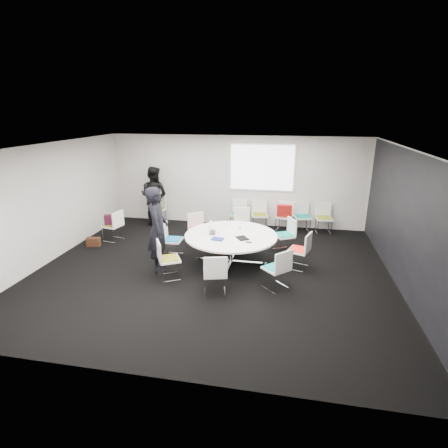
% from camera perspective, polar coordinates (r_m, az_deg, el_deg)
% --- Properties ---
extents(room_shell, '(8.08, 7.08, 2.88)m').
position_cam_1_polar(room_shell, '(7.66, -1.33, 1.97)').
color(room_shell, black).
rests_on(room_shell, ground).
extents(conference_table, '(2.18, 2.18, 0.73)m').
position_cam_1_polar(conference_table, '(8.30, 1.14, -3.01)').
color(conference_table, silver).
rests_on(conference_table, ground).
extents(projection_screen, '(1.90, 0.03, 1.35)m').
position_cam_1_polar(projection_screen, '(10.81, 6.22, 9.12)').
color(projection_screen, white).
rests_on(projection_screen, room_shell).
extents(chair_ring_a, '(0.57, 0.58, 0.88)m').
position_cam_1_polar(chair_ring_a, '(8.33, 12.12, -5.30)').
color(chair_ring_a, silver).
rests_on(chair_ring_a, ground).
extents(chair_ring_b, '(0.61, 0.62, 0.88)m').
position_cam_1_polar(chair_ring_b, '(9.22, 9.81, -2.82)').
color(chair_ring_b, silver).
rests_on(chair_ring_b, ground).
extents(chair_ring_c, '(0.51, 0.50, 0.88)m').
position_cam_1_polar(chair_ring_c, '(9.97, 2.83, -0.93)').
color(chair_ring_c, silver).
rests_on(chair_ring_c, ground).
extents(chair_ring_d, '(0.64, 0.64, 0.88)m').
position_cam_1_polar(chair_ring_d, '(9.52, -4.15, -1.90)').
color(chair_ring_d, silver).
rests_on(chair_ring_d, ground).
extents(chair_ring_e, '(0.46, 0.47, 0.88)m').
position_cam_1_polar(chair_ring_e, '(8.86, -8.42, -3.62)').
color(chair_ring_e, silver).
rests_on(chair_ring_e, ground).
extents(chair_ring_f, '(0.62, 0.62, 0.88)m').
position_cam_1_polar(chair_ring_f, '(7.78, -8.99, -6.85)').
color(chair_ring_f, silver).
rests_on(chair_ring_f, ground).
extents(chair_ring_g, '(0.56, 0.55, 0.88)m').
position_cam_1_polar(chair_ring_g, '(7.07, -1.45, -9.31)').
color(chair_ring_g, silver).
rests_on(chair_ring_g, ground).
extents(chair_ring_h, '(0.64, 0.64, 0.88)m').
position_cam_1_polar(chair_ring_h, '(7.35, 8.51, -8.40)').
color(chair_ring_h, silver).
rests_on(chair_ring_h, ground).
extents(chair_back_a, '(0.48, 0.47, 0.88)m').
position_cam_1_polar(chair_back_a, '(10.91, 2.36, 0.79)').
color(chair_back_a, silver).
rests_on(chair_back_a, ground).
extents(chair_back_b, '(0.53, 0.52, 0.88)m').
position_cam_1_polar(chair_back_b, '(10.85, 5.80, 0.60)').
color(chair_back_b, silver).
rests_on(chair_back_b, ground).
extents(chair_back_c, '(0.55, 0.55, 0.88)m').
position_cam_1_polar(chair_back_c, '(10.82, 9.78, 0.37)').
color(chair_back_c, silver).
rests_on(chair_back_c, ground).
extents(chair_back_d, '(0.55, 0.54, 0.88)m').
position_cam_1_polar(chair_back_d, '(10.87, 12.59, 0.28)').
color(chair_back_d, silver).
rests_on(chair_back_d, ground).
extents(chair_back_e, '(0.51, 0.50, 0.88)m').
position_cam_1_polar(chair_back_e, '(10.90, 15.94, 0.05)').
color(chair_back_e, silver).
rests_on(chair_back_e, ground).
extents(chair_spare_left, '(0.54, 0.54, 0.88)m').
position_cam_1_polar(chair_spare_left, '(10.31, -17.57, -1.14)').
color(chair_spare_left, silver).
rests_on(chair_spare_left, ground).
extents(chair_person_back, '(0.59, 0.59, 0.88)m').
position_cam_1_polar(chair_person_back, '(11.60, -10.84, 1.54)').
color(chair_person_back, silver).
rests_on(chair_person_back, ground).
extents(person_main, '(0.65, 0.81, 1.95)m').
position_cam_1_polar(person_main, '(7.97, -10.76, -0.90)').
color(person_main, black).
rests_on(person_main, ground).
extents(person_back, '(1.00, 0.82, 1.87)m').
position_cam_1_polar(person_back, '(11.29, -11.36, 4.51)').
color(person_back, black).
rests_on(person_back, ground).
extents(laptop, '(0.29, 0.38, 0.03)m').
position_cam_1_polar(laptop, '(8.35, -1.58, -1.38)').
color(laptop, '#333338').
rests_on(laptop, conference_table).
extents(laptop_lid, '(0.03, 0.30, 0.22)m').
position_cam_1_polar(laptop_lid, '(8.41, -2.29, -0.40)').
color(laptop_lid, silver).
rests_on(laptop_lid, conference_table).
extents(notebook_black, '(0.35, 0.37, 0.02)m').
position_cam_1_polar(notebook_black, '(8.00, 2.99, -2.31)').
color(notebook_black, black).
rests_on(notebook_black, conference_table).
extents(tablet_folio, '(0.29, 0.24, 0.03)m').
position_cam_1_polar(tablet_folio, '(7.93, -1.07, -2.46)').
color(tablet_folio, navy).
rests_on(tablet_folio, conference_table).
extents(papers_right, '(0.33, 0.26, 0.00)m').
position_cam_1_polar(papers_right, '(8.30, 4.40, -1.61)').
color(papers_right, white).
rests_on(papers_right, conference_table).
extents(papers_front, '(0.36, 0.30, 0.00)m').
position_cam_1_polar(papers_front, '(8.05, 5.14, -2.28)').
color(papers_front, silver).
rests_on(papers_front, conference_table).
extents(cup, '(0.08, 0.08, 0.09)m').
position_cam_1_polar(cup, '(8.57, 2.51, -0.64)').
color(cup, white).
rests_on(cup, conference_table).
extents(phone, '(0.15, 0.09, 0.01)m').
position_cam_1_polar(phone, '(7.78, 4.08, -2.98)').
color(phone, black).
rests_on(phone, conference_table).
extents(maroon_bag, '(0.42, 0.26, 0.28)m').
position_cam_1_polar(maroon_bag, '(10.21, -17.82, 0.70)').
color(maroon_bag, '#411125').
rests_on(maroon_bag, chair_spare_left).
extents(brown_bag, '(0.38, 0.23, 0.24)m').
position_cam_1_polar(brown_bag, '(10.12, -20.53, -2.76)').
color(brown_bag, '#341D10').
rests_on(brown_bag, ground).
extents(red_jacket, '(0.44, 0.17, 0.36)m').
position_cam_1_polar(red_jacket, '(10.48, 9.85, 2.21)').
color(red_jacket, '#A51714').
rests_on(red_jacket, chair_back_c).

